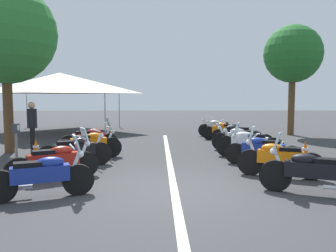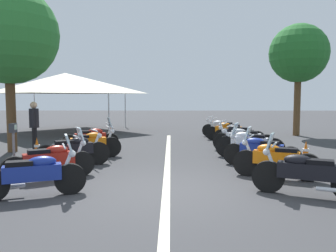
{
  "view_description": "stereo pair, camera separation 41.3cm",
  "coord_description": "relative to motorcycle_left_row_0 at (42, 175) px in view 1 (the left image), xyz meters",
  "views": [
    {
      "loc": [
        -6.93,
        0.32,
        1.94
      ],
      "look_at": [
        4.52,
        0.0,
        0.94
      ],
      "focal_mm": 36.52,
      "sensor_mm": 36.0,
      "label": 1
    },
    {
      "loc": [
        -6.93,
        -0.09,
        1.94
      ],
      "look_at": [
        4.52,
        0.0,
        0.94
      ],
      "focal_mm": 36.52,
      "sensor_mm": 36.0,
      "label": 2
    }
  ],
  "objects": [
    {
      "name": "motorcycle_right_row_2",
      "position": [
        2.95,
        -5.08,
        -0.0
      ],
      "size": [
        1.04,
        2.01,
        1.19
      ],
      "rotation": [
        0.0,
        0.0,
        1.17
      ],
      "color": "black",
      "rests_on": "ground_plane"
    },
    {
      "name": "motorcycle_left_row_0",
      "position": [
        0.0,
        0.0,
        0.0
      ],
      "size": [
        0.94,
        1.91,
        1.2
      ],
      "rotation": [
        0.0,
        0.0,
        -1.2
      ],
      "color": "black",
      "rests_on": "ground_plane"
    },
    {
      "name": "roadside_tree_2",
      "position": [
        5.41,
        2.94,
        3.58
      ],
      "size": [
        3.4,
        3.4,
        5.76
      ],
      "color": "brown",
      "rests_on": "ground_plane"
    },
    {
      "name": "motorcycle_left_row_1",
      "position": [
        1.44,
        0.19,
        -0.0
      ],
      "size": [
        1.16,
        1.92,
        1.19
      ],
      "rotation": [
        0.0,
        0.0,
        -1.07
      ],
      "color": "black",
      "rests_on": "ground_plane"
    },
    {
      "name": "motorcycle_right_row_4",
      "position": [
        5.52,
        -5.15,
        -0.0
      ],
      "size": [
        0.96,
        2.1,
        1.0
      ],
      "rotation": [
        0.0,
        0.0,
        1.25
      ],
      "color": "black",
      "rests_on": "ground_plane"
    },
    {
      "name": "lane_centre_stripe",
      "position": [
        3.53,
        -2.52,
        -0.46
      ],
      "size": [
        13.85,
        0.16,
        0.01
      ],
      "primitive_type": "cube",
      "color": "beige",
      "rests_on": "ground_plane"
    },
    {
      "name": "motorcycle_left_row_3",
      "position": [
        4.18,
        -0.05,
        -0.0
      ],
      "size": [
        0.93,
        1.99,
        1.0
      ],
      "rotation": [
        0.0,
        0.0,
        -1.22
      ],
      "color": "black",
      "rests_on": "ground_plane"
    },
    {
      "name": "traffic_cone_2",
      "position": [
        4.51,
        1.72,
        -0.17
      ],
      "size": [
        0.36,
        0.36,
        0.61
      ],
      "color": "orange",
      "rests_on": "ground_plane"
    },
    {
      "name": "ground_plane",
      "position": [
        0.53,
        -2.52,
        -0.46
      ],
      "size": [
        80.0,
        80.0,
        0.0
      ],
      "primitive_type": "plane",
      "color": "#38383A"
    },
    {
      "name": "bystander_0",
      "position": [
        5.23,
        2.07,
        0.58
      ],
      "size": [
        0.52,
        0.32,
        1.76
      ],
      "rotation": [
        0.0,
        0.0,
        4.96
      ],
      "color": "black",
      "rests_on": "ground_plane"
    },
    {
      "name": "motorcycle_left_row_4",
      "position": [
        5.69,
        0.23,
        -0.0
      ],
      "size": [
        0.89,
        1.96,
        1.19
      ],
      "rotation": [
        0.0,
        0.0,
        -1.24
      ],
      "color": "black",
      "rests_on": "ground_plane"
    },
    {
      "name": "parking_meter",
      "position": [
        1.73,
        1.18,
        0.44
      ],
      "size": [
        0.19,
        0.14,
        1.29
      ],
      "rotation": [
        0.0,
        0.0,
        -1.65
      ],
      "color": "slate",
      "rests_on": "ground_plane"
    },
    {
      "name": "event_tent",
      "position": [
        12.21,
        3.12,
        2.19
      ],
      "size": [
        6.36,
        6.36,
        3.2
      ],
      "color": "beige",
      "rests_on": "ground_plane"
    },
    {
      "name": "motorcycle_left_row_2",
      "position": [
        2.87,
        0.06,
        0.0
      ],
      "size": [
        1.13,
        1.87,
        1.0
      ],
      "rotation": [
        0.0,
        0.0,
        -1.07
      ],
      "color": "black",
      "rests_on": "ground_plane"
    },
    {
      "name": "motorcycle_right_row_1",
      "position": [
        1.58,
        -5.07,
        0.01
      ],
      "size": [
        0.99,
        1.92,
        1.21
      ],
      "rotation": [
        0.0,
        0.0,
        1.17
      ],
      "color": "black",
      "rests_on": "ground_plane"
    },
    {
      "name": "roadside_tree_0",
      "position": [
        10.49,
        -8.84,
        3.54
      ],
      "size": [
        2.84,
        2.84,
        5.45
      ],
      "color": "brown",
      "rests_on": "ground_plane"
    },
    {
      "name": "motorcycle_right_row_7",
      "position": [
        9.71,
        -5.02,
        -0.01
      ],
      "size": [
        1.02,
        1.83,
        0.98
      ],
      "rotation": [
        0.0,
        0.0,
        1.13
      ],
      "color": "black",
      "rests_on": "ground_plane"
    },
    {
      "name": "traffic_cone_1",
      "position": [
        3.75,
        -6.66,
        -0.17
      ],
      "size": [
        0.36,
        0.36,
        0.61
      ],
      "color": "orange",
      "rests_on": "ground_plane"
    },
    {
      "name": "motorcycle_right_row_6",
      "position": [
        8.45,
        -5.11,
        -0.01
      ],
      "size": [
        1.06,
        1.94,
        0.98
      ],
      "rotation": [
        0.0,
        0.0,
        1.13
      ],
      "color": "black",
      "rests_on": "ground_plane"
    },
    {
      "name": "motorcycle_right_row_5",
      "position": [
        6.97,
        -5.27,
        -0.01
      ],
      "size": [
        1.08,
        1.9,
        0.99
      ],
      "rotation": [
        0.0,
        0.0,
        1.11
      ],
      "color": "black",
      "rests_on": "ground_plane"
    },
    {
      "name": "motorcycle_right_row_3",
      "position": [
        4.17,
        -5.04,
        0.01
      ],
      "size": [
        1.02,
        2.03,
        1.02
      ],
      "rotation": [
        0.0,
        0.0,
        1.17
      ],
      "color": "black",
      "rests_on": "ground_plane"
    },
    {
      "name": "motorcycle_right_row_0",
      "position": [
        0.11,
        -5.22,
        0.01
      ],
      "size": [
        1.04,
        1.97,
        1.21
      ],
      "rotation": [
        0.0,
        0.0,
        1.15
      ],
      "color": "black",
      "rests_on": "ground_plane"
    }
  ]
}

